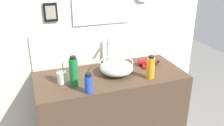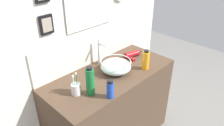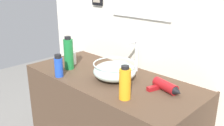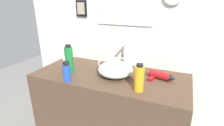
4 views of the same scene
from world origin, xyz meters
name	(u,v)px [view 2 (image 2 of 4)]	position (x,y,z in m)	size (l,w,h in m)	color
vanity_counter	(111,109)	(0.00, 0.00, 0.42)	(1.23, 0.56, 0.83)	#4C3828
back_panel	(86,28)	(0.00, 0.31, 1.18)	(2.01, 0.10, 2.36)	silver
glass_bowl_sink	(116,66)	(0.05, -0.01, 0.89)	(0.28, 0.28, 0.11)	silver
faucet	(100,50)	(0.05, 0.20, 0.98)	(0.02, 0.11, 0.26)	silver
hair_drier	(133,54)	(0.39, 0.06, 0.86)	(0.21, 0.13, 0.06)	maroon
toothbrush_cup	(76,89)	(-0.40, -0.02, 0.88)	(0.07, 0.07, 0.18)	white
shampoo_bottle	(110,89)	(-0.25, -0.24, 0.91)	(0.05, 0.05, 0.15)	blue
lotion_bottle	(90,81)	(-0.32, -0.10, 0.95)	(0.07, 0.07, 0.24)	#197233
soap_dispenser	(146,60)	(0.28, -0.17, 0.92)	(0.06, 0.06, 0.19)	orange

